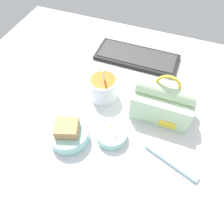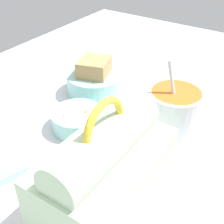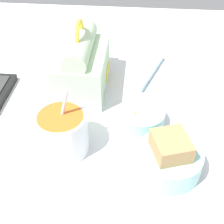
{
  "view_description": "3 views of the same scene",
  "coord_description": "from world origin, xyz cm",
  "px_view_note": "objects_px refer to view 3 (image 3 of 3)",
  "views": [
    {
      "loc": [
        14.13,
        -46.96,
        67.87
      ],
      "look_at": [
        -1.42,
        -5.1,
        7.0
      ],
      "focal_mm": 35.0,
      "sensor_mm": 36.0,
      "label": 1
    },
    {
      "loc": [
        39.56,
        22.25,
        40.75
      ],
      "look_at": [
        -1.42,
        -5.1,
        7.0
      ],
      "focal_mm": 50.0,
      "sensor_mm": 36.0,
      "label": 2
    },
    {
      "loc": [
        -53.66,
        -9.81,
        52.08
      ],
      "look_at": [
        -1.42,
        -5.1,
        7.0
      ],
      "focal_mm": 50.0,
      "sensor_mm": 36.0,
      "label": 3
    }
  ],
  "objects_px": {
    "soup_cup": "(62,132)",
    "bento_bowl_sandwich": "(169,158)",
    "lunch_bag": "(82,65)",
    "bento_bowl_snacks": "(142,117)",
    "chopstick_case": "(150,72)"
  },
  "relations": [
    {
      "from": "soup_cup",
      "to": "bento_bowl_sandwich",
      "type": "height_order",
      "value": "soup_cup"
    },
    {
      "from": "lunch_bag",
      "to": "bento_bowl_sandwich",
      "type": "height_order",
      "value": "lunch_bag"
    },
    {
      "from": "bento_bowl_sandwich",
      "to": "lunch_bag",
      "type": "bearing_deg",
      "value": 39.0
    },
    {
      "from": "bento_bowl_snacks",
      "to": "lunch_bag",
      "type": "bearing_deg",
      "value": 50.21
    },
    {
      "from": "soup_cup",
      "to": "chopstick_case",
      "type": "height_order",
      "value": "soup_cup"
    },
    {
      "from": "bento_bowl_sandwich",
      "to": "bento_bowl_snacks",
      "type": "distance_m",
      "value": 0.14
    },
    {
      "from": "lunch_bag",
      "to": "bento_bowl_snacks",
      "type": "relative_size",
      "value": 1.95
    },
    {
      "from": "soup_cup",
      "to": "lunch_bag",
      "type": "bearing_deg",
      "value": -1.15
    },
    {
      "from": "lunch_bag",
      "to": "chopstick_case",
      "type": "bearing_deg",
      "value": -66.98
    },
    {
      "from": "lunch_bag",
      "to": "bento_bowl_sandwich",
      "type": "bearing_deg",
      "value": -141.0
    },
    {
      "from": "bento_bowl_snacks",
      "to": "chopstick_case",
      "type": "xyz_separation_m",
      "value": [
        0.21,
        -0.02,
        -0.01
      ]
    },
    {
      "from": "soup_cup",
      "to": "bento_bowl_sandwich",
      "type": "relative_size",
      "value": 1.17
    },
    {
      "from": "lunch_bag",
      "to": "bento_bowl_snacks",
      "type": "bearing_deg",
      "value": -129.79
    },
    {
      "from": "lunch_bag",
      "to": "soup_cup",
      "type": "relative_size",
      "value": 1.34
    },
    {
      "from": "chopstick_case",
      "to": "bento_bowl_snacks",
      "type": "bearing_deg",
      "value": 174.46
    }
  ]
}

